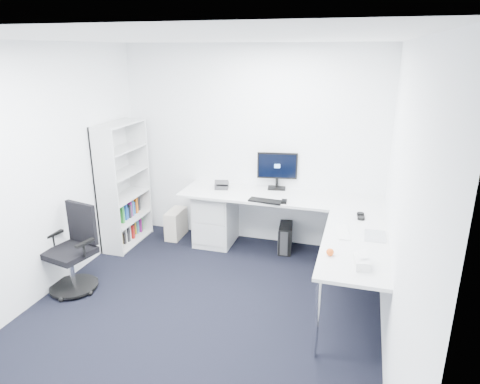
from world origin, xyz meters
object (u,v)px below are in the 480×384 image
(l_desk, at_px, (278,235))
(laptop, at_px, (376,227))
(task_chair, at_px, (69,250))
(bookshelf, at_px, (124,185))
(monitor, at_px, (277,171))

(l_desk, distance_m, laptop, 1.38)
(task_chair, bearing_deg, l_desk, 42.97)
(task_chair, distance_m, laptop, 3.31)
(laptop, bearing_deg, bookshelf, 167.03)
(monitor, bearing_deg, bookshelf, -173.02)
(l_desk, bearing_deg, laptop, -29.94)
(monitor, xyz_separation_m, laptop, (1.28, -1.26, -0.15))
(bookshelf, bearing_deg, monitor, 15.89)
(monitor, bearing_deg, task_chair, -144.98)
(bookshelf, xyz_separation_m, task_chair, (0.06, -1.31, -0.36))
(bookshelf, bearing_deg, task_chair, -87.33)
(laptop, bearing_deg, l_desk, 148.97)
(l_desk, xyz_separation_m, laptop, (1.12, -0.64, 0.51))
(l_desk, relative_size, bookshelf, 1.62)
(task_chair, bearing_deg, laptop, 23.01)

